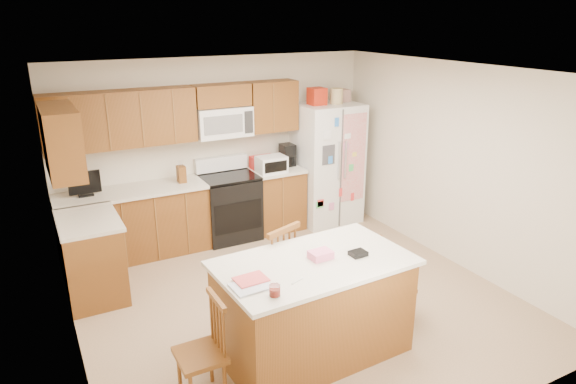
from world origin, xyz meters
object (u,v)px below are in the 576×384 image
refrigerator (327,162)px  windsor_chair_right (393,282)px  island (313,307)px  windsor_chair_back (273,274)px  stove (229,206)px  windsor_chair_left (203,353)px

refrigerator → windsor_chair_right: size_ratio=2.34×
refrigerator → island: bearing=-124.1°
refrigerator → island: size_ratio=1.14×
island → windsor_chair_back: 0.69m
windsor_chair_back → windsor_chair_right: bearing=-27.4°
refrigerator → island: (-1.88, -2.78, -0.44)m
windsor_chair_back → windsor_chair_right: (1.11, -0.57, -0.09)m
stove → refrigerator: size_ratio=0.55×
windsor_chair_left → windsor_chair_right: size_ratio=1.05×
windsor_chair_left → windsor_chair_back: windsor_chair_back is taller
windsor_chair_left → windsor_chair_back: size_ratio=0.85×
windsor_chair_left → stove: bearing=64.6°
refrigerator → windsor_chair_back: bearing=-133.1°
stove → refrigerator: 1.63m
refrigerator → windsor_chair_left: (-2.98, -2.89, -0.49)m
stove → windsor_chair_left: stove is taller
windsor_chair_right → windsor_chair_back: bearing=152.6°
island → windsor_chair_left: (-1.10, -0.12, -0.05)m
windsor_chair_right → stove: bearing=104.9°
refrigerator → windsor_chair_back: refrigerator is taller
stove → windsor_chair_back: (-0.38, -2.15, 0.03)m
island → windsor_chair_right: bearing=6.4°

